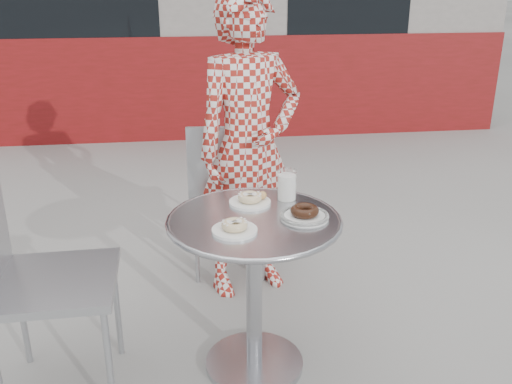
{
  "coord_description": "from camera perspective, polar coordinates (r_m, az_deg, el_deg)",
  "views": [
    {
      "loc": [
        -0.22,
        -1.94,
        1.58
      ],
      "look_at": [
        0.05,
        0.14,
        0.76
      ],
      "focal_mm": 40.0,
      "sensor_mm": 36.0,
      "label": 1
    }
  ],
  "objects": [
    {
      "name": "ground",
      "position": [
        2.51,
        -0.72,
        -17.64
      ],
      "size": [
        60.0,
        60.0,
        0.0
      ],
      "primitive_type": "plane",
      "color": "#9C9995",
      "rests_on": "ground"
    },
    {
      "name": "bistro_table",
      "position": [
        2.26,
        -0.19,
        -6.55
      ],
      "size": [
        0.68,
        0.68,
        0.69
      ],
      "rotation": [
        0.0,
        0.0,
        -0.02
      ],
      "color": "silver",
      "rests_on": "ground"
    },
    {
      "name": "chair_far",
      "position": [
        3.16,
        -2.68,
        -3.2
      ],
      "size": [
        0.44,
        0.44,
        0.87
      ],
      "rotation": [
        0.0,
        0.0,
        3.07
      ],
      "color": "#A9ABB0",
      "rests_on": "ground"
    },
    {
      "name": "chair_left",
      "position": [
        2.39,
        -19.29,
        -12.51
      ],
      "size": [
        0.47,
        0.46,
        0.95
      ],
      "rotation": [
        0.0,
        0.0,
        1.59
      ],
      "color": "#A9ABB0",
      "rests_on": "ground"
    },
    {
      "name": "seated_person",
      "position": [
        2.81,
        -0.73,
        4.4
      ],
      "size": [
        0.64,
        0.52,
        1.52
      ],
      "primitive_type": "imported",
      "rotation": [
        0.0,
        0.0,
        0.33
      ],
      "color": "maroon",
      "rests_on": "ground"
    },
    {
      "name": "plate_far",
      "position": [
        2.32,
        -0.55,
        -0.75
      ],
      "size": [
        0.17,
        0.17,
        0.05
      ],
      "rotation": [
        0.0,
        0.0,
        -0.1
      ],
      "color": "white",
      "rests_on": "bistro_table"
    },
    {
      "name": "plate_near",
      "position": [
        2.08,
        -2.16,
        -3.56
      ],
      "size": [
        0.17,
        0.17,
        0.04
      ],
      "rotation": [
        0.0,
        0.0,
        0.23
      ],
      "color": "white",
      "rests_on": "bistro_table"
    },
    {
      "name": "plate_checker",
      "position": [
        2.19,
        4.88,
        -2.24
      ],
      "size": [
        0.19,
        0.19,
        0.05
      ],
      "rotation": [
        0.0,
        0.0,
        -0.42
      ],
      "color": "white",
      "rests_on": "bistro_table"
    },
    {
      "name": "milk_cup",
      "position": [
        2.35,
        3.1,
        0.62
      ],
      "size": [
        0.08,
        0.08,
        0.13
      ],
      "rotation": [
        0.0,
        0.0,
        0.17
      ],
      "color": "white",
      "rests_on": "bistro_table"
    }
  ]
}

